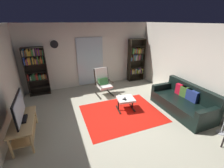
% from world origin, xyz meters
% --- Properties ---
extents(ground_plane, '(7.02, 7.02, 0.00)m').
position_xyz_m(ground_plane, '(0.00, 0.00, 0.00)').
color(ground_plane, '#ABA790').
extents(wall_back, '(5.60, 0.06, 2.60)m').
position_xyz_m(wall_back, '(0.00, 2.90, 1.30)').
color(wall_back, silver).
rests_on(wall_back, ground).
extents(wall_right, '(0.06, 6.00, 2.60)m').
position_xyz_m(wall_right, '(2.70, 0.00, 1.30)').
color(wall_right, silver).
rests_on(wall_right, ground).
extents(glass_door_panel, '(1.10, 0.01, 2.00)m').
position_xyz_m(glass_door_panel, '(0.02, 2.83, 1.05)').
color(glass_door_panel, silver).
extents(area_rug, '(2.34, 1.86, 0.01)m').
position_xyz_m(area_rug, '(0.32, 0.25, 0.00)').
color(area_rug, red).
rests_on(area_rug, ground).
extents(tv_stand, '(0.49, 1.23, 0.53)m').
position_xyz_m(tv_stand, '(-2.30, 0.12, 0.35)').
color(tv_stand, tan).
rests_on(tv_stand, ground).
extents(television, '(0.20, 1.01, 0.62)m').
position_xyz_m(television, '(-2.30, 0.14, 0.83)').
color(television, black).
rests_on(television, tv_stand).
extents(bookshelf_near_tv, '(0.74, 0.30, 1.81)m').
position_xyz_m(bookshelf_near_tv, '(-2.08, 2.67, 1.07)').
color(bookshelf_near_tv, black).
rests_on(bookshelf_near_tv, ground).
extents(bookshelf_near_sofa, '(0.74, 0.30, 1.92)m').
position_xyz_m(bookshelf_near_sofa, '(2.14, 2.68, 0.96)').
color(bookshelf_near_sofa, black).
rests_on(bookshelf_near_sofa, ground).
extents(leather_sofa, '(0.91, 1.94, 0.85)m').
position_xyz_m(leather_sofa, '(2.18, -0.31, 0.31)').
color(leather_sofa, black).
rests_on(leather_sofa, ground).
extents(lounge_armchair, '(0.60, 0.69, 1.02)m').
position_xyz_m(lounge_armchair, '(0.22, 1.77, 0.53)').
color(lounge_armchair, black).
rests_on(lounge_armchair, ground).
extents(ottoman, '(0.58, 0.55, 0.41)m').
position_xyz_m(ottoman, '(0.53, 0.42, 0.34)').
color(ottoman, white).
rests_on(ottoman, ground).
extents(tv_remote, '(0.09, 0.15, 0.02)m').
position_xyz_m(tv_remote, '(0.48, 0.39, 0.42)').
color(tv_remote, black).
rests_on(tv_remote, ottoman).
extents(cell_phone, '(0.13, 0.16, 0.01)m').
position_xyz_m(cell_phone, '(0.45, 0.35, 0.42)').
color(cell_phone, black).
rests_on(cell_phone, ottoman).
extents(wall_clock, '(0.29, 0.03, 0.29)m').
position_xyz_m(wall_clock, '(-1.32, 2.82, 1.85)').
color(wall_clock, silver).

